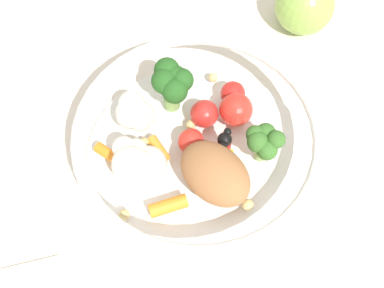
# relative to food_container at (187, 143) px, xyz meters

# --- Properties ---
(ground_plane) EXTENTS (2.40, 2.40, 0.00)m
(ground_plane) POSITION_rel_food_container_xyz_m (0.01, -0.01, -0.03)
(ground_plane) COLOR silver
(food_container) EXTENTS (0.23, 0.23, 0.07)m
(food_container) POSITION_rel_food_container_xyz_m (0.00, 0.00, 0.00)
(food_container) COLOR white
(food_container) RESTS_ON ground_plane
(loose_apple) EXTENTS (0.06, 0.06, 0.08)m
(loose_apple) POSITION_rel_food_container_xyz_m (0.12, 0.18, 0.00)
(loose_apple) COLOR #8CB74C
(loose_apple) RESTS_ON ground_plane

